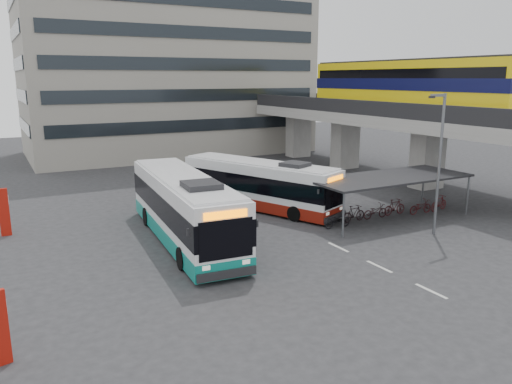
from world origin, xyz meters
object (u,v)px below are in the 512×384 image
bus_main (259,185)px  bus_teal (184,208)px  pedestrian (203,244)px  lamp_post (439,156)px

bus_main → bus_teal: 7.66m
bus_main → bus_teal: (-6.58, -3.93, 0.18)m
pedestrian → lamp_post: bearing=-67.5°
bus_main → bus_teal: bus_teal is taller
bus_teal → lamp_post: lamp_post is taller
pedestrian → bus_main: bearing=-11.9°
bus_main → lamp_post: (5.59, -9.39, 2.75)m
bus_main → pedestrian: (-6.99, -7.47, -0.61)m
bus_main → pedestrian: 10.25m
bus_teal → pedestrian: bearing=-92.2°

